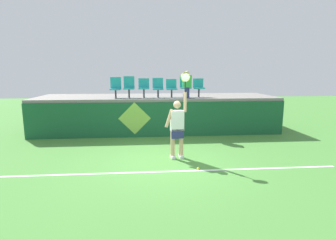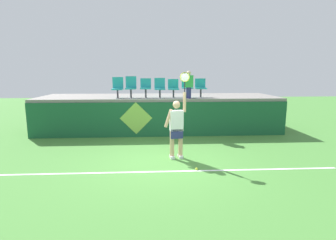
{
  "view_description": "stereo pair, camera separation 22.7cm",
  "coord_description": "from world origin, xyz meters",
  "px_view_note": "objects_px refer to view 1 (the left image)",
  "views": [
    {
      "loc": [
        -0.5,
        -7.14,
        2.53
      ],
      "look_at": [
        0.21,
        1.12,
        1.04
      ],
      "focal_mm": 28.31,
      "sensor_mm": 36.0,
      "label": 1
    },
    {
      "loc": [
        -0.27,
        -7.16,
        2.53
      ],
      "look_at": [
        0.21,
        1.12,
        1.04
      ],
      "focal_mm": 28.31,
      "sensor_mm": 36.0,
      "label": 2
    }
  ],
  "objects_px": {
    "stadium_chair_3": "(158,87)",
    "water_bottle": "(184,96)",
    "stadium_chair_0": "(116,87)",
    "spectator_0": "(187,84)",
    "tennis_player": "(177,126)",
    "stadium_chair_6": "(199,87)",
    "stadium_chair_5": "(185,86)",
    "stadium_chair_4": "(171,87)",
    "stadium_chair_1": "(129,86)",
    "tennis_ball": "(198,169)",
    "stadium_chair_2": "(144,87)"
  },
  "relations": [
    {
      "from": "stadium_chair_5",
      "to": "spectator_0",
      "type": "height_order",
      "value": "spectator_0"
    },
    {
      "from": "stadium_chair_3",
      "to": "spectator_0",
      "type": "xyz_separation_m",
      "value": [
        1.15,
        -0.46,
        0.13
      ]
    },
    {
      "from": "stadium_chair_3",
      "to": "stadium_chair_1",
      "type": "bearing_deg",
      "value": 179.81
    },
    {
      "from": "stadium_chair_0",
      "to": "spectator_0",
      "type": "relative_size",
      "value": 0.77
    },
    {
      "from": "stadium_chair_1",
      "to": "stadium_chair_5",
      "type": "distance_m",
      "value": 2.34
    },
    {
      "from": "tennis_ball",
      "to": "stadium_chair_3",
      "type": "xyz_separation_m",
      "value": [
        -0.83,
        4.5,
        1.9
      ]
    },
    {
      "from": "stadium_chair_0",
      "to": "stadium_chair_1",
      "type": "distance_m",
      "value": 0.54
    },
    {
      "from": "tennis_ball",
      "to": "tennis_player",
      "type": "bearing_deg",
      "value": 112.8
    },
    {
      "from": "tennis_player",
      "to": "stadium_chair_4",
      "type": "xyz_separation_m",
      "value": [
        0.17,
        3.46,
        0.95
      ]
    },
    {
      "from": "tennis_player",
      "to": "stadium_chair_6",
      "type": "height_order",
      "value": "tennis_player"
    },
    {
      "from": "stadium_chair_5",
      "to": "spectator_0",
      "type": "relative_size",
      "value": 0.82
    },
    {
      "from": "stadium_chair_6",
      "to": "stadium_chair_4",
      "type": "bearing_deg",
      "value": 179.93
    },
    {
      "from": "stadium_chair_1",
      "to": "stadium_chair_4",
      "type": "height_order",
      "value": "stadium_chair_1"
    },
    {
      "from": "stadium_chair_2",
      "to": "stadium_chair_4",
      "type": "distance_m",
      "value": 1.15
    },
    {
      "from": "spectator_0",
      "to": "stadium_chair_0",
      "type": "bearing_deg",
      "value": 170.82
    },
    {
      "from": "stadium_chair_4",
      "to": "tennis_player",
      "type": "bearing_deg",
      "value": -92.82
    },
    {
      "from": "stadium_chair_0",
      "to": "stadium_chair_2",
      "type": "xyz_separation_m",
      "value": [
        1.15,
        -0.01,
        -0.0
      ]
    },
    {
      "from": "tennis_player",
      "to": "stadium_chair_3",
      "type": "bearing_deg",
      "value": 96.49
    },
    {
      "from": "stadium_chair_2",
      "to": "stadium_chair_3",
      "type": "distance_m",
      "value": 0.58
    },
    {
      "from": "water_bottle",
      "to": "stadium_chair_6",
      "type": "distance_m",
      "value": 0.91
    },
    {
      "from": "water_bottle",
      "to": "stadium_chair_6",
      "type": "bearing_deg",
      "value": 35.36
    },
    {
      "from": "stadium_chair_1",
      "to": "spectator_0",
      "type": "relative_size",
      "value": 0.8
    },
    {
      "from": "stadium_chair_1",
      "to": "spectator_0",
      "type": "height_order",
      "value": "spectator_0"
    },
    {
      "from": "stadium_chair_0",
      "to": "stadium_chair_4",
      "type": "bearing_deg",
      "value": -0.22
    },
    {
      "from": "tennis_ball",
      "to": "stadium_chair_1",
      "type": "distance_m",
      "value": 5.31
    },
    {
      "from": "tennis_player",
      "to": "stadium_chair_1",
      "type": "xyz_separation_m",
      "value": [
        -1.58,
        3.47,
        1.01
      ]
    },
    {
      "from": "tennis_player",
      "to": "stadium_chair_2",
      "type": "bearing_deg",
      "value": 105.78
    },
    {
      "from": "stadium_chair_2",
      "to": "water_bottle",
      "type": "bearing_deg",
      "value": -17.02
    },
    {
      "from": "water_bottle",
      "to": "spectator_0",
      "type": "relative_size",
      "value": 0.18
    },
    {
      "from": "water_bottle",
      "to": "spectator_0",
      "type": "distance_m",
      "value": 0.48
    },
    {
      "from": "stadium_chair_1",
      "to": "tennis_ball",
      "type": "bearing_deg",
      "value": -65.85
    },
    {
      "from": "water_bottle",
      "to": "stadium_chair_4",
      "type": "xyz_separation_m",
      "value": [
        -0.46,
        0.49,
        0.31
      ]
    },
    {
      "from": "tennis_ball",
      "to": "stadium_chair_2",
      "type": "distance_m",
      "value": 5.09
    },
    {
      "from": "stadium_chair_1",
      "to": "stadium_chair_5",
      "type": "xyz_separation_m",
      "value": [
        2.34,
        0.0,
        0.02
      ]
    },
    {
      "from": "stadium_chair_5",
      "to": "water_bottle",
      "type": "bearing_deg",
      "value": -104.25
    },
    {
      "from": "stadium_chair_5",
      "to": "spectator_0",
      "type": "xyz_separation_m",
      "value": [
        0.0,
        -0.47,
        0.08
      ]
    },
    {
      "from": "water_bottle",
      "to": "stadium_chair_0",
      "type": "height_order",
      "value": "stadium_chair_0"
    },
    {
      "from": "stadium_chair_3",
      "to": "water_bottle",
      "type": "bearing_deg",
      "value": -25.95
    },
    {
      "from": "stadium_chair_2",
      "to": "stadium_chair_6",
      "type": "relative_size",
      "value": 1.01
    },
    {
      "from": "tennis_player",
      "to": "stadium_chair_6",
      "type": "xyz_separation_m",
      "value": [
        1.32,
        3.46,
        0.98
      ]
    },
    {
      "from": "stadium_chair_4",
      "to": "tennis_ball",
      "type": "bearing_deg",
      "value": -86.61
    },
    {
      "from": "stadium_chair_2",
      "to": "stadium_chair_6",
      "type": "bearing_deg",
      "value": -0.02
    },
    {
      "from": "stadium_chair_3",
      "to": "stadium_chair_4",
      "type": "height_order",
      "value": "stadium_chair_3"
    },
    {
      "from": "stadium_chair_5",
      "to": "stadium_chair_4",
      "type": "bearing_deg",
      "value": -179.11
    },
    {
      "from": "tennis_ball",
      "to": "water_bottle",
      "type": "bearing_deg",
      "value": 87.3
    },
    {
      "from": "stadium_chair_3",
      "to": "stadium_chair_4",
      "type": "distance_m",
      "value": 0.56
    },
    {
      "from": "tennis_player",
      "to": "stadium_chair_1",
      "type": "distance_m",
      "value": 3.95
    },
    {
      "from": "tennis_ball",
      "to": "stadium_chair_5",
      "type": "distance_m",
      "value": 4.92
    },
    {
      "from": "stadium_chair_0",
      "to": "stadium_chair_3",
      "type": "relative_size",
      "value": 1.04
    },
    {
      "from": "tennis_ball",
      "to": "stadium_chair_4",
      "type": "bearing_deg",
      "value": 93.39
    }
  ]
}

